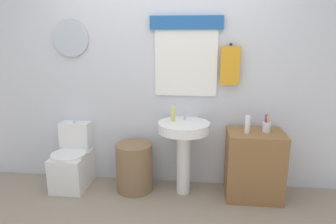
{
  "coord_description": "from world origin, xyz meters",
  "views": [
    {
      "loc": [
        0.42,
        -2.21,
        1.69
      ],
      "look_at": [
        0.08,
        0.8,
        0.92
      ],
      "focal_mm": 32.51,
      "sensor_mm": 36.0,
      "label": 1
    }
  ],
  "objects_px": {
    "toilet": "(73,162)",
    "wooden_cabinet": "(254,165)",
    "laundry_hamper": "(134,167)",
    "soap_bottle": "(173,114)",
    "toothbrush_cup": "(266,127)",
    "pedestal_sink": "(184,140)",
    "lotion_bottle": "(247,124)"
  },
  "relations": [
    {
      "from": "toilet",
      "to": "wooden_cabinet",
      "type": "relative_size",
      "value": 1.02
    },
    {
      "from": "laundry_hamper",
      "to": "wooden_cabinet",
      "type": "relative_size",
      "value": 0.74
    },
    {
      "from": "soap_bottle",
      "to": "toothbrush_cup",
      "type": "distance_m",
      "value": 0.97
    },
    {
      "from": "pedestal_sink",
      "to": "toothbrush_cup",
      "type": "relative_size",
      "value": 4.33
    },
    {
      "from": "pedestal_sink",
      "to": "toothbrush_cup",
      "type": "bearing_deg",
      "value": 1.36
    },
    {
      "from": "wooden_cabinet",
      "to": "soap_bottle",
      "type": "distance_m",
      "value": 1.01
    },
    {
      "from": "toilet",
      "to": "wooden_cabinet",
      "type": "bearing_deg",
      "value": -0.93
    },
    {
      "from": "lotion_bottle",
      "to": "laundry_hamper",
      "type": "bearing_deg",
      "value": 178.08
    },
    {
      "from": "toothbrush_cup",
      "to": "laundry_hamper",
      "type": "bearing_deg",
      "value": -179.17
    },
    {
      "from": "toilet",
      "to": "wooden_cabinet",
      "type": "distance_m",
      "value": 2.02
    },
    {
      "from": "laundry_hamper",
      "to": "toothbrush_cup",
      "type": "height_order",
      "value": "toothbrush_cup"
    },
    {
      "from": "wooden_cabinet",
      "to": "toothbrush_cup",
      "type": "distance_m",
      "value": 0.43
    },
    {
      "from": "soap_bottle",
      "to": "lotion_bottle",
      "type": "xyz_separation_m",
      "value": [
        0.77,
        -0.09,
        -0.06
      ]
    },
    {
      "from": "toilet",
      "to": "pedestal_sink",
      "type": "xyz_separation_m",
      "value": [
        1.27,
        -0.03,
        0.33
      ]
    },
    {
      "from": "toilet",
      "to": "laundry_hamper",
      "type": "distance_m",
      "value": 0.73
    },
    {
      "from": "lotion_bottle",
      "to": "toothbrush_cup",
      "type": "distance_m",
      "value": 0.21
    },
    {
      "from": "wooden_cabinet",
      "to": "laundry_hamper",
      "type": "bearing_deg",
      "value": 180.0
    },
    {
      "from": "laundry_hamper",
      "to": "soap_bottle",
      "type": "relative_size",
      "value": 3.53
    },
    {
      "from": "toilet",
      "to": "toothbrush_cup",
      "type": "relative_size",
      "value": 3.97
    },
    {
      "from": "toilet",
      "to": "soap_bottle",
      "type": "bearing_deg",
      "value": 0.86
    },
    {
      "from": "soap_bottle",
      "to": "pedestal_sink",
      "type": "bearing_deg",
      "value": -22.62
    },
    {
      "from": "laundry_hamper",
      "to": "toothbrush_cup",
      "type": "relative_size",
      "value": 2.91
    },
    {
      "from": "soap_bottle",
      "to": "lotion_bottle",
      "type": "height_order",
      "value": "soap_bottle"
    },
    {
      "from": "wooden_cabinet",
      "to": "toothbrush_cup",
      "type": "bearing_deg",
      "value": 11.31
    },
    {
      "from": "lotion_bottle",
      "to": "toothbrush_cup",
      "type": "bearing_deg",
      "value": 16.61
    },
    {
      "from": "laundry_hamper",
      "to": "pedestal_sink",
      "type": "xyz_separation_m",
      "value": [
        0.54,
        0.0,
        0.34
      ]
    },
    {
      "from": "pedestal_sink",
      "to": "lotion_bottle",
      "type": "height_order",
      "value": "lotion_bottle"
    },
    {
      "from": "pedestal_sink",
      "to": "laundry_hamper",
      "type": "bearing_deg",
      "value": 180.0
    },
    {
      "from": "wooden_cabinet",
      "to": "lotion_bottle",
      "type": "distance_m",
      "value": 0.46
    },
    {
      "from": "pedestal_sink",
      "to": "soap_bottle",
      "type": "bearing_deg",
      "value": 157.38
    },
    {
      "from": "laundry_hamper",
      "to": "wooden_cabinet",
      "type": "height_order",
      "value": "wooden_cabinet"
    },
    {
      "from": "laundry_hamper",
      "to": "pedestal_sink",
      "type": "relative_size",
      "value": 0.67
    }
  ]
}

